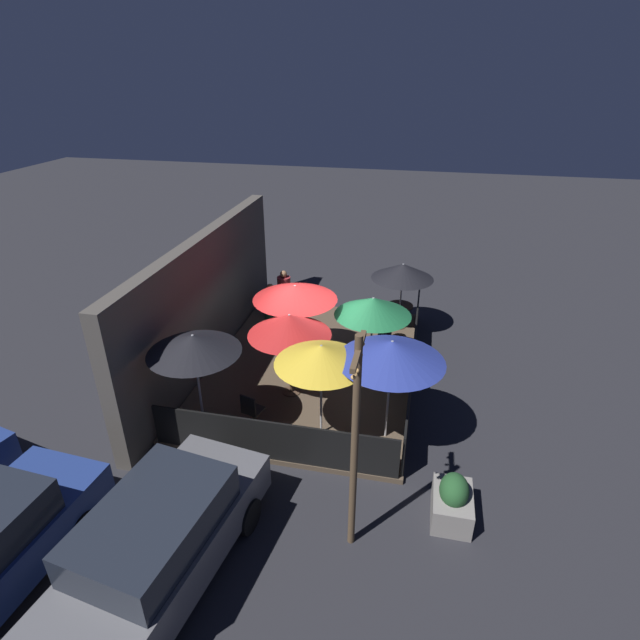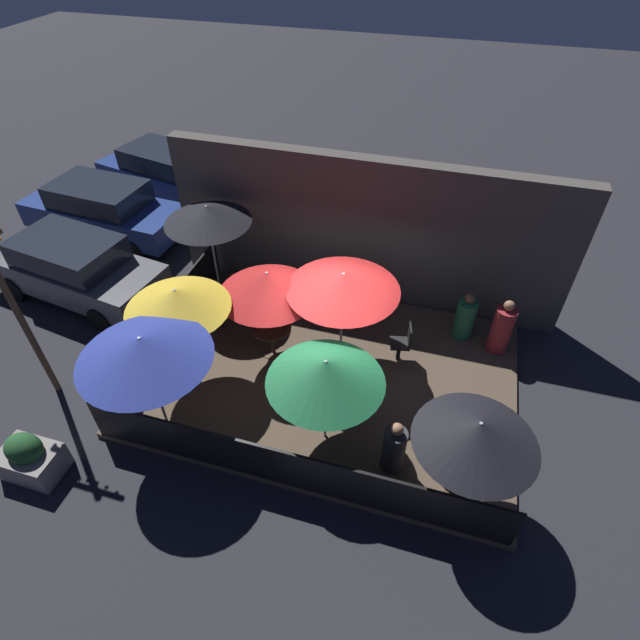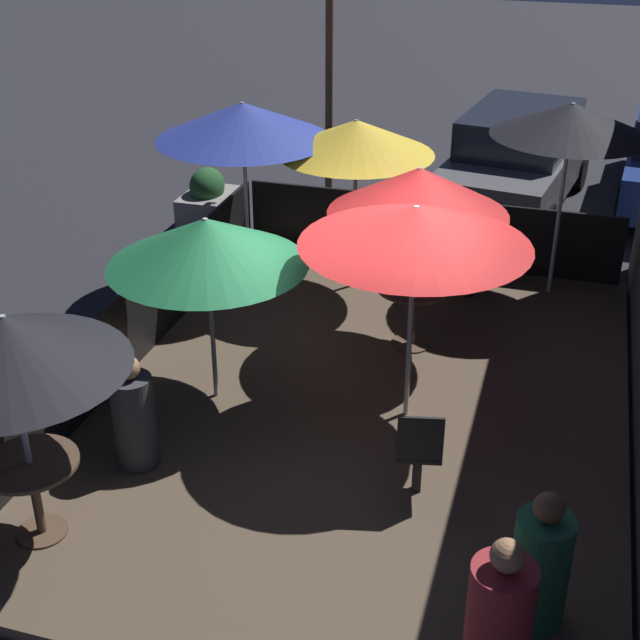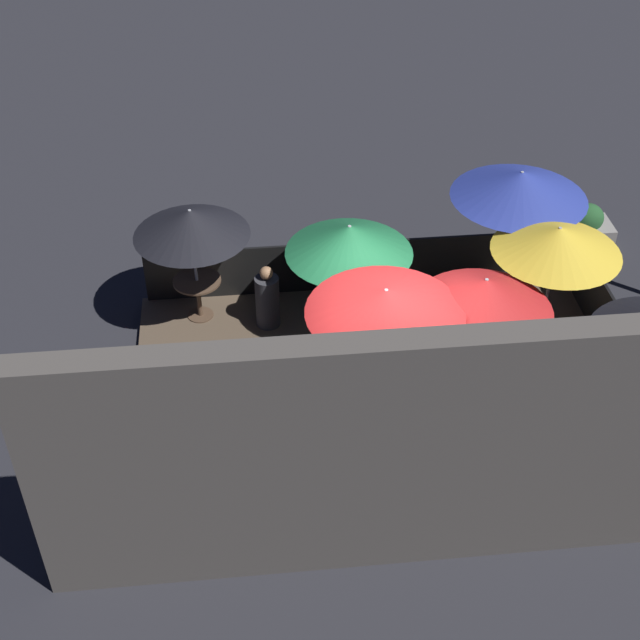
% 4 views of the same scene
% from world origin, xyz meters
% --- Properties ---
extents(ground_plane, '(60.00, 60.00, 0.00)m').
position_xyz_m(ground_plane, '(0.00, 0.00, 0.00)').
color(ground_plane, '#26262B').
extents(patio_deck, '(7.55, 5.38, 0.12)m').
position_xyz_m(patio_deck, '(0.00, 0.00, 0.06)').
color(patio_deck, brown).
rests_on(patio_deck, ground_plane).
extents(fence_front, '(7.35, 0.05, 0.95)m').
position_xyz_m(fence_front, '(0.00, -2.65, 0.59)').
color(fence_front, black).
rests_on(fence_front, patio_deck).
extents(fence_side_left, '(0.05, 5.18, 0.95)m').
position_xyz_m(fence_side_left, '(-3.73, 0.00, 0.59)').
color(fence_side_left, black).
rests_on(fence_side_left, patio_deck).
extents(patio_umbrella_0, '(1.99, 1.99, 2.16)m').
position_xyz_m(patio_umbrella_0, '(-1.34, 0.24, 2.02)').
color(patio_umbrella_0, '#B2B2B7').
rests_on(patio_umbrella_0, patio_deck).
extents(patio_umbrella_1, '(1.86, 1.86, 2.08)m').
position_xyz_m(patio_umbrella_1, '(2.77, -2.11, 1.97)').
color(patio_umbrella_1, '#B2B2B7').
rests_on(patio_umbrella_1, patio_deck).
extents(patio_umbrella_2, '(2.01, 2.01, 2.01)m').
position_xyz_m(patio_umbrella_2, '(0.34, -1.52, 1.88)').
color(patio_umbrella_2, '#B2B2B7').
rests_on(patio_umbrella_2, patio_deck).
extents(patio_umbrella_3, '(1.96, 1.96, 2.24)m').
position_xyz_m(patio_umbrella_3, '(-2.70, -0.81, 2.14)').
color(patio_umbrella_3, '#B2B2B7').
rests_on(patio_umbrella_3, patio_deck).
extents(patio_umbrella_4, '(1.93, 1.93, 2.48)m').
position_xyz_m(patio_umbrella_4, '(-3.27, 1.71, 2.40)').
color(patio_umbrella_4, '#B2B2B7').
rests_on(patio_umbrella_4, patio_deck).
extents(patio_umbrella_5, '(2.22, 2.22, 2.39)m').
position_xyz_m(patio_umbrella_5, '(-2.50, -2.22, 2.28)').
color(patio_umbrella_5, '#B2B2B7').
rests_on(patio_umbrella_5, patio_deck).
extents(patio_umbrella_6, '(2.20, 2.20, 2.27)m').
position_xyz_m(patio_umbrella_6, '(0.11, 0.49, 2.19)').
color(patio_umbrella_6, '#B2B2B7').
rests_on(patio_umbrella_6, patio_deck).
extents(dining_table_0, '(0.84, 0.84, 0.76)m').
position_xyz_m(dining_table_0, '(-1.34, 0.24, 0.72)').
color(dining_table_0, '#4C3828').
rests_on(dining_table_0, patio_deck).
extents(dining_table_1, '(0.80, 0.80, 0.74)m').
position_xyz_m(dining_table_1, '(2.77, -2.11, 0.70)').
color(dining_table_1, '#4C3828').
rests_on(dining_table_1, patio_deck).
extents(patio_chair_0, '(0.48, 0.48, 0.91)m').
position_xyz_m(patio_chair_0, '(1.36, 0.84, 0.61)').
color(patio_chair_0, black).
rests_on(patio_chair_0, patio_deck).
extents(patio_chair_1, '(0.50, 0.50, 0.91)m').
position_xyz_m(patio_chair_1, '(-2.87, 0.73, 0.62)').
color(patio_chair_1, black).
rests_on(patio_chair_1, patio_deck).
extents(patron_0, '(0.54, 0.54, 1.15)m').
position_xyz_m(patron_0, '(1.64, -1.78, 0.62)').
color(patron_0, '#333338').
rests_on(patron_0, patio_deck).
extents(patron_1, '(0.57, 0.57, 1.17)m').
position_xyz_m(patron_1, '(2.55, 1.97, 0.63)').
color(patron_1, '#236642').
rests_on(patron_1, patio_deck).
extents(patron_2, '(0.55, 0.55, 1.34)m').
position_xyz_m(patron_2, '(3.31, 1.74, 0.71)').
color(patron_2, maroon).
rests_on(patron_2, patio_deck).
extents(planter_box, '(1.01, 0.70, 0.96)m').
position_xyz_m(planter_box, '(-4.37, -3.59, 0.41)').
color(planter_box, gray).
rests_on(planter_box, ground_plane).
extents(light_post, '(1.10, 0.12, 4.10)m').
position_xyz_m(light_post, '(-5.27, -1.89, 2.28)').
color(light_post, brown).
rests_on(light_post, ground_plane).
extents(parked_car_0, '(4.60, 2.32, 1.62)m').
position_xyz_m(parked_car_0, '(-6.65, 0.91, 0.85)').
color(parked_car_0, '#5B5B60').
rests_on(parked_car_0, ground_plane).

